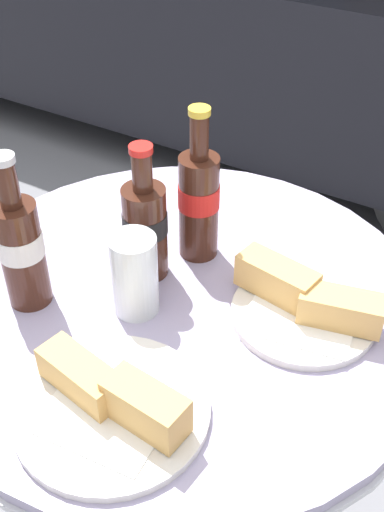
{
  "coord_description": "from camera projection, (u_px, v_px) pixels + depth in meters",
  "views": [
    {
      "loc": [
        0.38,
        -0.6,
        1.37
      ],
      "look_at": [
        0.0,
        0.04,
        0.77
      ],
      "focal_mm": 45.0,
      "sensor_mm": 36.0,
      "label": 1
    }
  ],
  "objects": [
    {
      "name": "cola_bottle_left",
      "position": [
        199.0,
        200.0,
        0.98
      ],
      "size": [
        0.06,
        0.06,
        0.25
      ],
      "color": "#3D1E14",
      "rests_on": "bistro_table"
    },
    {
      "name": "cola_bottle_center",
      "position": [
        21.0,
        248.0,
        0.9
      ],
      "size": [
        0.07,
        0.07,
        0.24
      ],
      "color": "#3D1E14",
      "rests_on": "bistro_table"
    },
    {
      "name": "lunch_plate_near",
      "position": [
        305.0,
        303.0,
        0.92
      ],
      "size": [
        0.23,
        0.21,
        0.07
      ],
      "color": "silver",
      "rests_on": "bistro_table"
    },
    {
      "name": "cola_bottle_right",
      "position": [
        145.0,
        226.0,
        0.95
      ],
      "size": [
        0.07,
        0.07,
        0.22
      ],
      "color": "#3D1E14",
      "rests_on": "bistro_table"
    },
    {
      "name": "bistro_table",
      "position": [
        181.0,
        372.0,
        1.07
      ],
      "size": [
        0.76,
        0.76,
        0.72
      ],
      "color": "#B7B7BC",
      "rests_on": "ground_plane"
    },
    {
      "name": "lunch_plate_far",
      "position": [
        113.0,
        403.0,
        0.78
      ],
      "size": [
        0.24,
        0.24,
        0.07
      ],
      "color": "silver",
      "rests_on": "bistro_table"
    },
    {
      "name": "drinking_glass",
      "position": [
        135.0,
        278.0,
        0.91
      ],
      "size": [
        0.07,
        0.07,
        0.13
      ],
      "color": "black",
      "rests_on": "bistro_table"
    }
  ]
}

